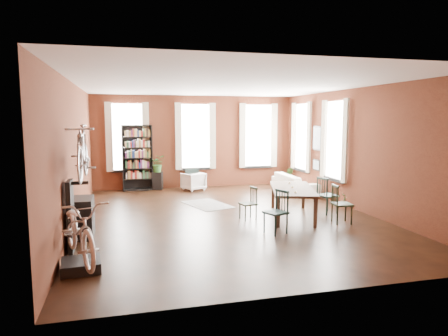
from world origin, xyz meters
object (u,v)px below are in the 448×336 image
object	(u,v)px
dining_chair_a	(276,212)
white_armchair	(193,180)
dining_chair_d	(327,195)
console_table	(83,217)
dining_chair_c	(342,204)
bicycle_floor	(78,201)
dining_table	(292,202)
bookshelf	(138,158)
plant_stand	(158,181)
bike_trainer	(81,265)
cream_sofa	(295,180)
dining_chair_b	(248,204)

from	to	relation	value
dining_chair_a	white_armchair	xyz separation A→B (m)	(-0.81, 5.50, -0.12)
dining_chair_d	console_table	distance (m)	5.87
dining_chair_c	bicycle_floor	xyz separation A→B (m)	(-5.55, -1.61, 0.68)
dining_chair_c	bicycle_floor	size ratio (longest dim) A/B	0.47
dining_table	bookshelf	xyz separation A→B (m)	(-3.53, 4.70, 0.74)
dining_chair_c	bicycle_floor	world-z (taller)	bicycle_floor
white_armchair	bookshelf	bearing A→B (deg)	-38.24
bicycle_floor	dining_table	bearing A→B (deg)	9.92
dining_chair_d	white_armchair	xyz separation A→B (m)	(-2.74, 4.14, -0.13)
console_table	bicycle_floor	distance (m)	2.07
white_armchair	plant_stand	world-z (taller)	white_armchair
dining_table	dining_chair_d	size ratio (longest dim) A/B	2.28
bookshelf	bike_trainer	size ratio (longest dim) A/B	3.70
cream_sofa	plant_stand	distance (m)	4.60
dining_chair_c	bike_trainer	bearing A→B (deg)	114.26
console_table	bicycle_floor	bearing A→B (deg)	-85.93
console_table	plant_stand	distance (m)	5.51
bike_trainer	dining_chair_a	bearing A→B (deg)	17.88
bookshelf	white_armchair	xyz separation A→B (m)	(1.81, -0.43, -0.77)
cream_sofa	plant_stand	size ratio (longest dim) A/B	3.44
dining_chair_b	white_armchair	distance (m)	4.29
dining_chair_b	console_table	world-z (taller)	console_table
dining_table	console_table	xyz separation A→B (m)	(-4.81, -0.50, 0.04)
console_table	dining_chair_c	bearing A→B (deg)	-3.25
dining_chair_d	plant_stand	distance (m)	5.97
dining_chair_b	bookshelf	world-z (taller)	bookshelf
dining_chair_c	cream_sofa	size ratio (longest dim) A/B	0.43
dining_chair_b	plant_stand	distance (m)	4.95
bike_trainer	bicycle_floor	world-z (taller)	bicycle_floor
white_armchair	cream_sofa	world-z (taller)	cream_sofa
dining_chair_d	console_table	bearing A→B (deg)	81.96
dining_chair_b	bicycle_floor	xyz separation A→B (m)	(-3.55, -2.45, 0.74)
cream_sofa	bicycle_floor	size ratio (longest dim) A/B	1.09
dining_chair_a	console_table	bearing A→B (deg)	-122.88
dining_chair_a	cream_sofa	xyz separation A→B (m)	(2.33, 4.23, -0.04)
dining_chair_b	console_table	xyz separation A→B (m)	(-3.69, -0.52, 0.01)
bike_trainer	console_table	bearing A→B (deg)	93.95
dining_table	dining_chair_d	xyz separation A→B (m)	(1.02, 0.13, 0.10)
dining_table	console_table	size ratio (longest dim) A/B	2.66
plant_stand	bicycle_floor	size ratio (longest dim) A/B	0.32
plant_stand	bicycle_floor	distance (m)	7.35
dining_chair_d	dining_table	bearing A→B (deg)	82.85
dining_table	dining_chair_b	bearing A→B (deg)	-163.29
dining_chair_d	bicycle_floor	xyz separation A→B (m)	(-5.70, -2.56, 0.66)
dining_table	bike_trainer	bearing A→B (deg)	-134.73
dining_table	dining_chair_a	distance (m)	1.54
white_armchair	bike_trainer	distance (m)	7.34
white_armchair	dining_chair_a	bearing A→B (deg)	73.48
bookshelf	cream_sofa	world-z (taller)	bookshelf
dining_chair_a	cream_sofa	world-z (taller)	dining_chair_a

